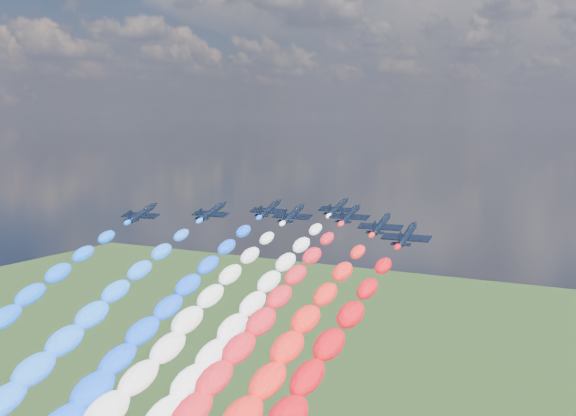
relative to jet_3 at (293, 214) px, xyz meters
The scene contains 14 objects.
jet_0 33.30m from the jet_3, 154.18° to the right, with size 8.78×11.78×2.59m, color black, non-canonical shape.
jet_1 18.58m from the jet_3, 164.16° to the right, with size 8.78×11.78×2.59m, color black, non-canonical shape.
trail_1 60.99m from the jet_3, 108.23° to the right, with size 6.37×95.23×46.14m, color #1C6EFF, non-canonical shape.
jet_2 10.91m from the jet_3, 147.61° to the left, with size 8.78×11.78×2.59m, color black, non-canonical shape.
trail_2 49.19m from the jet_3, 101.99° to the right, with size 6.37×95.23×46.14m, color #0F4FFF, non-canonical shape.
jet_3 is the anchor object (origin of this frame).
trail_3 53.62m from the jet_3, 90.00° to the right, with size 6.37×95.23×46.14m, color white, non-canonical shape.
jet_4 16.19m from the jet_3, 77.78° to the left, with size 8.78×11.78×2.59m, color black, non-canonical shape.
trail_4 39.75m from the jet_3, 84.14° to the right, with size 6.37×95.23×46.14m, color white, non-canonical shape.
jet_5 12.41m from the jet_3, 25.29° to the left, with size 8.78×11.78×2.59m, color black, non-canonical shape.
trail_5 50.08m from the jet_3, 75.66° to the right, with size 6.37×95.23×46.14m, color red, non-canonical shape.
jet_6 23.53m from the jet_3, 14.51° to the right, with size 8.78×11.78×2.59m, color black, non-canonical shape.
trail_6 63.32m from the jet_3, 67.54° to the right, with size 6.37×95.23×46.14m, color red, non-canonical shape.
jet_7 35.72m from the jet_3, 27.12° to the right, with size 8.78×11.78×2.59m, color black, non-canonical shape.
Camera 1 is at (74.93, -134.99, 115.91)m, focal length 47.20 mm.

